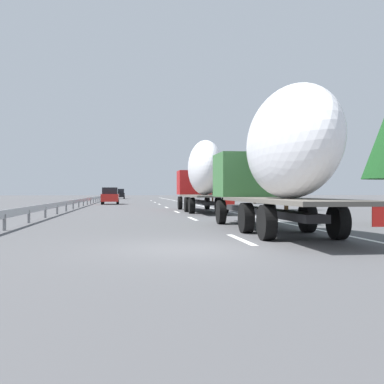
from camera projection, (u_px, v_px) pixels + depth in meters
name	position (u px, v px, depth m)	size (l,w,h in m)	color
ground_plane	(143.00, 204.00, 51.07)	(260.00, 260.00, 0.00)	#4C4C4F
lane_stripe_0	(241.00, 239.00, 13.65)	(3.20, 0.20, 0.01)	white
lane_stripe_1	(193.00, 219.00, 24.21)	(3.20, 0.20, 0.01)	white
lane_stripe_2	(177.00, 212.00, 32.40)	(3.20, 0.20, 0.01)	white
lane_stripe_3	(167.00, 207.00, 41.54)	(3.20, 0.20, 0.01)	white
lane_stripe_4	(159.00, 204.00, 52.18)	(3.20, 0.20, 0.01)	white
lane_stripe_5	(155.00, 202.00, 61.12)	(3.20, 0.20, 0.01)	white
lane_stripe_6	(151.00, 201.00, 72.79)	(3.20, 0.20, 0.01)	white
edge_line_right	(187.00, 203.00, 56.76)	(110.00, 0.20, 0.01)	white
truck_lead	(202.00, 174.00, 32.53)	(12.93, 2.55, 4.92)	#B21919
truck_trailing	(278.00, 156.00, 15.81)	(12.42, 2.55, 4.77)	#387038
car_black_suv	(120.00, 194.00, 91.47)	(4.31, 1.81, 1.98)	black
car_red_compact	(110.00, 196.00, 51.98)	(4.05, 1.91, 1.89)	red
road_sign	(199.00, 184.00, 55.01)	(0.10, 0.90, 3.33)	gray
tree_0	(193.00, 182.00, 101.74)	(3.84, 3.84, 5.31)	#472D19
tree_2	(255.00, 172.00, 55.03)	(2.73, 2.73, 5.87)	#472D19
tree_3	(213.00, 173.00, 65.72)	(2.99, 2.99, 6.79)	#472D19
tree_4	(286.00, 167.00, 35.54)	(3.06, 3.06, 5.51)	#472D19
guardrail_median	(91.00, 199.00, 53.25)	(94.00, 0.10, 0.76)	#9EA0A5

